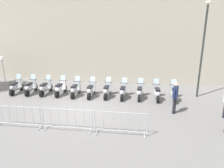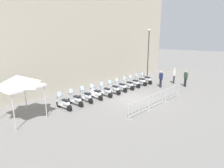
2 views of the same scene
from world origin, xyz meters
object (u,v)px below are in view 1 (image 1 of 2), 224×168
barrier_segment_0 (17,117)px  street_lamp (203,42)px  motorcycle_3 (60,89)px  barrier_segment_1 (67,120)px  motorcycle_2 (45,88)px  motorcycle_8 (140,92)px  motorcycle_4 (75,90)px  motorcycle_7 (123,91)px  motorcycle_0 (16,87)px  motorcycle_5 (91,90)px  motorcycle_10 (174,94)px  motorcycle_1 (30,87)px  officer_mid_plaza (175,96)px  barrier_segment_2 (121,124)px  motorcycle_9 (157,93)px  motorcycle_6 (107,91)px

barrier_segment_0 → street_lamp: (10.21, 3.73, 3.05)m
motorcycle_3 → barrier_segment_1: bearing=-75.8°
motorcycle_2 → barrier_segment_1: size_ratio=0.75×
motorcycle_8 → motorcycle_4: bearing=170.8°
motorcycle_7 → motorcycle_2: bearing=169.0°
motorcycle_0 → barrier_segment_1: (4.39, -5.43, 0.07)m
motorcycle_2 → barrier_segment_1: (2.30, -5.12, 0.07)m
barrier_segment_1 → street_lamp: bearing=28.0°
motorcycle_5 → motorcycle_4: bearing=170.0°
motorcycle_4 → motorcycle_10: size_ratio=1.00×
motorcycle_0 → barrier_segment_1: bearing=-51.0°
motorcycle_1 → officer_mid_plaza: officer_mid_plaza is taller
motorcycle_0 → barrier_segment_2: bearing=-41.0°
motorcycle_8 → barrier_segment_1: bearing=-135.1°
motorcycle_2 → barrier_segment_0: size_ratio=0.75×
motorcycle_3 → motorcycle_5: (2.08, -0.46, 0.00)m
motorcycle_0 → motorcycle_10: size_ratio=1.01×
motorcycle_2 → motorcycle_4: bearing=-12.9°
motorcycle_3 → motorcycle_5: bearing=-12.5°
motorcycle_3 → barrier_segment_2: bearing=-56.0°
motorcycle_2 → motorcycle_7: 5.32m
motorcycle_1 → barrier_segment_1: size_ratio=0.76×
motorcycle_2 → barrier_segment_0: bearing=-90.8°
motorcycle_3 → barrier_segment_0: 4.62m
motorcycle_1 → motorcycle_9: bearing=-10.5°
street_lamp → motorcycle_4: bearing=176.6°
motorcycle_2 → motorcycle_3: same height
motorcycle_5 → barrier_segment_2: bearing=-72.7°
barrier_segment_0 → officer_mid_plaza: (7.82, 1.23, 0.45)m
motorcycle_1 → motorcycle_7: (6.27, -1.17, 0.00)m
motorcycle_1 → motorcycle_2: 1.06m
motorcycle_0 → motorcycle_1: bearing=-7.9°
motorcycle_3 → motorcycle_0: bearing=170.8°
motorcycle_1 → barrier_segment_1: 6.25m
motorcycle_10 → motorcycle_7: bearing=169.7°
motorcycle_9 → officer_mid_plaza: 2.17m
motorcycle_7 → motorcycle_8: (1.06, -0.14, 0.00)m
motorcycle_6 → motorcycle_10: same height
motorcycle_10 → motorcycle_0: bearing=169.8°
motorcycle_7 → barrier_segment_0: (-5.29, -3.67, 0.07)m
motorcycle_4 → officer_mid_plaza: bearing=-27.7°
motorcycle_3 → motorcycle_5: same height
motorcycle_7 → motorcycle_8: same height
motorcycle_3 → motorcycle_7: bearing=-11.0°
motorcycle_6 → barrier_segment_2: motorcycle_6 is taller
barrier_segment_2 → barrier_segment_0: bearing=169.4°
motorcycle_4 → motorcycle_5: size_ratio=1.00×
motorcycle_0 → motorcycle_3: 3.19m
barrier_segment_0 → barrier_segment_1: bearing=-10.6°
motorcycle_10 → barrier_segment_2: size_ratio=0.75×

